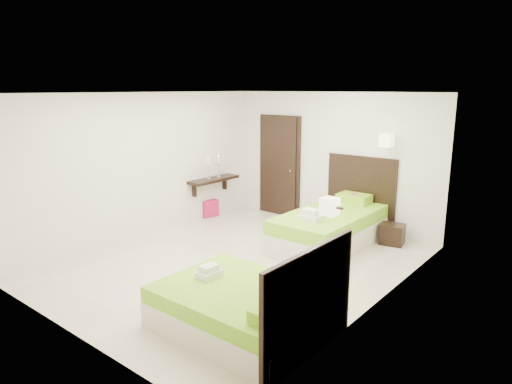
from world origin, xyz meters
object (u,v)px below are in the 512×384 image
Objects in this scene: bed_single at (332,226)px; bed_double at (247,307)px; nightstand at (392,234)px; ottoman at (207,207)px.

bed_single is 3.23m from bed_double.
bed_single is 1.07m from nightstand.
nightstand is at bearing 40.12° from bed_single.
bed_single is 6.38× the size of ottoman.
nightstand is at bearing 88.61° from bed_double.
bed_double reaches higher than ottoman.
bed_double reaches higher than nightstand.
bed_double is at bearing -101.76° from nightstand.
nightstand is 1.10× the size of ottoman.
bed_single reaches higher than ottoman.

